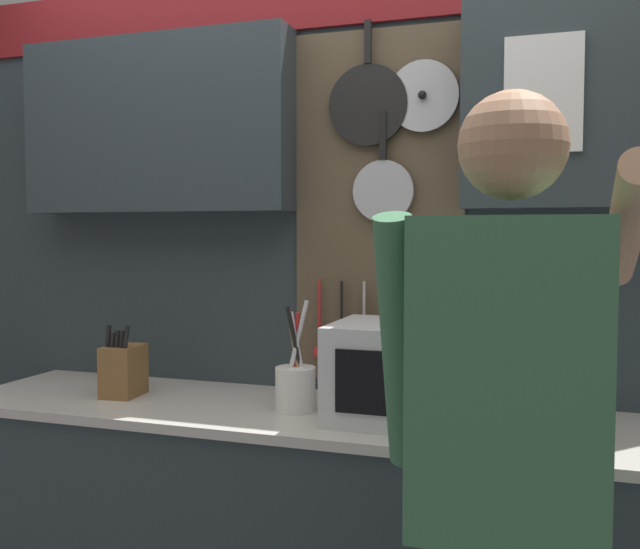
{
  "coord_description": "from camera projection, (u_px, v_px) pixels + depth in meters",
  "views": [
    {
      "loc": [
        0.84,
        -2.08,
        1.47
      ],
      "look_at": [
        0.08,
        0.18,
        1.33
      ],
      "focal_mm": 40.0,
      "sensor_mm": 36.0,
      "label": 1
    }
  ],
  "objects": [
    {
      "name": "knife_block",
      "position": [
        123.0,
        370.0,
        2.42
      ],
      "size": [
        0.12,
        0.16,
        0.25
      ],
      "color": "brown",
      "rests_on": "base_cabinet_counter"
    },
    {
      "name": "person",
      "position": [
        508.0,
        442.0,
        1.43
      ],
      "size": [
        0.54,
        0.65,
        1.75
      ],
      "color": "#383842",
      "rests_on": "ground_plane"
    },
    {
      "name": "microwave",
      "position": [
        411.0,
        372.0,
        2.1
      ],
      "size": [
        0.46,
        0.36,
        0.29
      ],
      "color": "silver",
      "rests_on": "base_cabinet_counter"
    },
    {
      "name": "base_cabinet_counter",
      "position": [
        279.0,
        548.0,
        2.29
      ],
      "size": [
        2.18,
        0.59,
        0.91
      ],
      "color": "#2D383D",
      "rests_on": "ground_plane"
    },
    {
      "name": "back_wall_unit",
      "position": [
        301.0,
        234.0,
        2.49
      ],
      "size": [
        2.75,
        0.22,
        2.37
      ],
      "color": "#2D383D",
      "rests_on": "ground_plane"
    },
    {
      "name": "utensil_crock",
      "position": [
        296.0,
        384.0,
        2.22
      ],
      "size": [
        0.13,
        0.13,
        0.35
      ],
      "color": "white",
      "rests_on": "base_cabinet_counter"
    }
  ]
}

